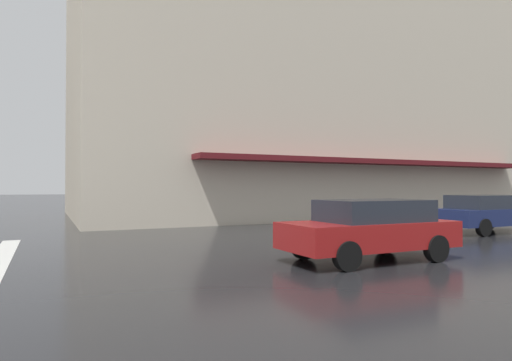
{
  "coord_description": "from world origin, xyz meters",
  "views": [
    {
      "loc": [
        -5.5,
        -2.83,
        1.7
      ],
      "look_at": [
        7.11,
        -8.91,
        1.92
      ],
      "focal_mm": 30.67,
      "sensor_mm": 36.0,
      "label": 1
    }
  ],
  "objects": [
    {
      "name": "haussmann_block_corner",
      "position": [
        19.85,
        -18.7,
        12.02
      ],
      "size": [
        15.9,
        29.35,
        24.57
      ],
      "color": "beige",
      "rests_on": "ground_plane"
    },
    {
      "name": "car_navy",
      "position": [
        5.5,
        -17.67,
        0.76
      ],
      "size": [
        1.85,
        4.1,
        1.41
      ],
      "color": "navy",
      "rests_on": "ground_plane"
    },
    {
      "name": "car_red",
      "position": [
        2.5,
        -9.63,
        0.76
      ],
      "size": [
        1.85,
        4.1,
        1.41
      ],
      "color": "maroon",
      "rests_on": "ground_plane"
    }
  ]
}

